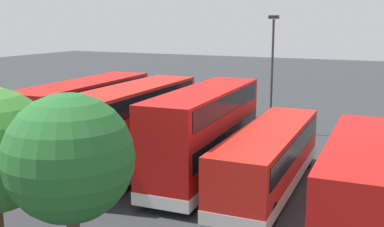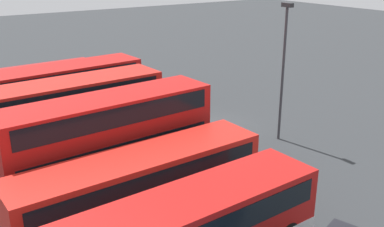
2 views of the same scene
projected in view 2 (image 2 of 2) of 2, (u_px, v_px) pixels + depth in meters
ground_plane at (216, 126)px, 29.68m from camera, size 140.00×140.00×0.00m
bus_single_deck_second at (141, 184)px, 18.74m from camera, size 2.97×11.22×2.95m
bus_double_decker_third at (109, 139)px, 21.17m from camera, size 3.14×10.47×4.55m
bus_double_decker_fourth at (69, 120)px, 23.77m from camera, size 3.02×10.49×4.55m
bus_double_decker_fifth at (59, 101)px, 26.82m from camera, size 3.25×10.45×4.55m
bus_single_deck_sixth at (38, 101)px, 29.57m from camera, size 3.14×10.47×2.95m
bus_single_deck_seventh at (15, 88)px, 32.42m from camera, size 3.06×12.08×2.95m
car_hatchback_silver at (141, 80)px, 38.18m from camera, size 4.65×3.87×1.43m
lamp_post_tall at (283, 63)px, 26.02m from camera, size 0.70×0.30×8.22m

